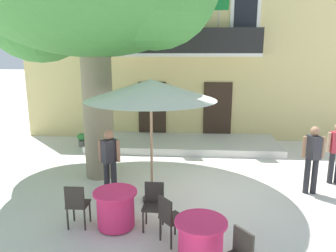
% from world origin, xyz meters
% --- Properties ---
extents(ground_plane, '(120.00, 120.00, 0.00)m').
position_xyz_m(ground_plane, '(0.00, 0.00, 0.00)').
color(ground_plane, silver).
extents(building_facade, '(13.00, 5.09, 7.50)m').
position_xyz_m(building_facade, '(-0.77, 6.99, 3.75)').
color(building_facade, '#DBC67F').
rests_on(building_facade, ground).
extents(entrance_step_platform, '(6.87, 2.36, 0.25)m').
position_xyz_m(entrance_step_platform, '(-0.77, 3.82, 0.12)').
color(entrance_step_platform, silver).
rests_on(entrance_step_platform, ground).
extents(cafe_table_near_tree, '(0.86, 0.86, 0.76)m').
position_xyz_m(cafe_table_near_tree, '(-1.97, -1.93, 0.39)').
color(cafe_table_near_tree, '#E52D66').
rests_on(cafe_table_near_tree, ground).
extents(cafe_chair_near_tree_0, '(0.41, 0.41, 0.91)m').
position_xyz_m(cafe_chair_near_tree_0, '(-1.21, -1.88, 0.53)').
color(cafe_chair_near_tree_0, '#2D2823').
rests_on(cafe_chair_near_tree_0, ground).
extents(cafe_chair_near_tree_1, '(0.41, 0.41, 0.91)m').
position_xyz_m(cafe_chair_near_tree_1, '(-2.71, -2.01, 0.53)').
color(cafe_chair_near_tree_1, '#2D2823').
rests_on(cafe_chair_near_tree_1, ground).
extents(cafe_table_middle, '(0.86, 0.86, 0.76)m').
position_xyz_m(cafe_table_middle, '(-0.32, -2.94, 0.39)').
color(cafe_table_middle, '#E52D66').
rests_on(cafe_table_middle, ground).
extents(cafe_chair_middle_1, '(0.56, 0.56, 0.91)m').
position_xyz_m(cafe_chair_middle_1, '(-0.86, -2.41, 0.53)').
color(cafe_chair_middle_1, '#2D2823').
rests_on(cafe_chair_middle_1, ground).
extents(cafe_umbrella, '(2.90, 2.90, 2.85)m').
position_xyz_m(cafe_umbrella, '(-1.39, -0.72, 2.61)').
color(cafe_umbrella, '#997A56').
rests_on(cafe_umbrella, ground).
extents(ground_planter_left, '(0.37, 0.37, 0.49)m').
position_xyz_m(ground_planter_left, '(-4.56, 3.63, 0.27)').
color(ground_planter_left, slate).
rests_on(ground_planter_left, ground).
extents(pedestrian_mid_plaza, '(0.53, 0.39, 1.70)m').
position_xyz_m(pedestrian_mid_plaza, '(2.46, 0.00, 0.96)').
color(pedestrian_mid_plaza, '#232328').
rests_on(pedestrian_mid_plaza, ground).
extents(pedestrian_by_tree, '(0.53, 0.40, 1.62)m').
position_xyz_m(pedestrian_by_tree, '(-2.45, -0.43, 0.92)').
color(pedestrian_by_tree, '#232328').
rests_on(pedestrian_by_tree, ground).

